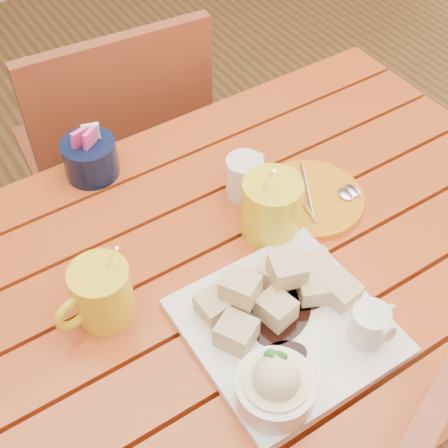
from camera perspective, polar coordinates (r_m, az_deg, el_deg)
ground at (r=1.69m, az=0.94°, el=-19.70°), size 5.00×5.00×0.00m
table at (r=1.12m, az=1.35°, el=-7.29°), size 1.20×0.79×0.75m
dessert_plate at (r=0.93m, az=5.63°, el=-9.79°), size 0.29×0.29×0.11m
coffee_mug_left at (r=0.96m, az=-11.21°, el=-6.24°), size 0.13×0.09×0.15m
coffee_mug_right at (r=1.05m, az=4.44°, el=1.66°), size 0.14×0.10×0.17m
cream_pitcher at (r=1.12m, az=1.98°, el=4.44°), size 0.10×0.08×0.08m
sugar_caddy at (r=1.19m, az=-12.12°, el=6.00°), size 0.10×0.10×0.11m
orange_saucer at (r=1.14m, az=8.00°, el=2.34°), size 0.19×0.19×0.02m
chair_far at (r=1.63m, az=-9.66°, el=6.31°), size 0.46×0.46×0.89m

